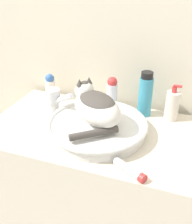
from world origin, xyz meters
TOP-DOWN VIEW (x-y plane):
  - wall_back at (0.00, 0.59)m, footprint 8.00×0.05m
  - vanity_counter at (0.00, 0.27)m, footprint 0.95×0.53m
  - sink_basin at (0.01, 0.24)m, footprint 0.42×0.42m
  - cat at (-0.00, 0.25)m, footprint 0.29×0.32m
  - faucet at (-0.23, 0.32)m, footprint 0.15×0.08m
  - lotion_bottle_white at (0.00, 0.47)m, footprint 0.05×0.05m
  - deodorant_stick at (-0.33, 0.47)m, footprint 0.05×0.05m
  - soap_pump_bottle at (0.28, 0.47)m, footprint 0.06×0.06m
  - mouthwash_bottle at (0.16, 0.47)m, footprint 0.06×0.06m
  - cream_tube at (0.20, 0.04)m, footprint 0.13×0.09m

SIDE VIEW (x-z plane):
  - vanity_counter at x=0.00m, z-range 0.00..0.88m
  - cream_tube at x=0.20m, z-range 0.88..0.91m
  - sink_basin at x=0.01m, z-range 0.88..0.94m
  - deodorant_stick at x=-0.33m, z-range 0.88..1.02m
  - soap_pump_bottle at x=0.28m, z-range 0.86..1.04m
  - faucet at x=-0.23m, z-range 0.89..1.03m
  - lotion_bottle_white at x=0.00m, z-range 0.88..1.05m
  - mouthwash_bottle at x=0.16m, z-range 0.88..1.09m
  - cat at x=0.00m, z-range 0.93..1.09m
  - wall_back at x=0.00m, z-range 0.00..2.40m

